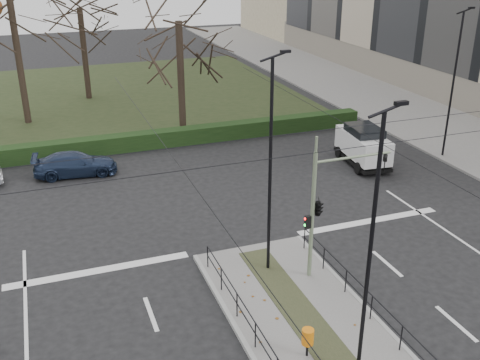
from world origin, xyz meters
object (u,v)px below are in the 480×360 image
object	(u,v)px
streetlamp_median_near	(371,250)
white_van	(363,145)
streetlamp_sidewalk	(453,84)
streetlamp_median_far	(271,166)
traffic_light	(320,205)
bare_tree_center	(80,15)
bare_tree_near	(179,30)
litter_bin	(308,337)
parked_car_third	(75,164)

from	to	relation	value
streetlamp_median_near	white_van	size ratio (longest dim) A/B	1.90
streetlamp_sidewalk	streetlamp_median_far	bearing A→B (deg)	-151.30
traffic_light	bare_tree_center	world-z (taller)	bare_tree_center
streetlamp_median_far	bare_tree_center	size ratio (longest dim) A/B	0.89
streetlamp_median_far	white_van	xyz separation A→B (m)	(9.36, 8.57, -3.16)
streetlamp_median_near	white_van	world-z (taller)	streetlamp_median_near
streetlamp_median_near	white_van	bearing A→B (deg)	58.21
traffic_light	streetlamp_median_near	size ratio (longest dim) A/B	0.61
streetlamp_sidewalk	bare_tree_near	bearing A→B (deg)	145.58
litter_bin	bare_tree_center	xyz separation A→B (m)	(-2.77, 33.55, 5.76)
bare_tree_center	streetlamp_median_near	bearing A→B (deg)	-83.69
white_van	bare_tree_near	world-z (taller)	bare_tree_near
streetlamp_median_far	bare_tree_center	xyz separation A→B (m)	(-3.60, 28.59, 2.24)
bare_tree_center	litter_bin	bearing A→B (deg)	-85.29
parked_car_third	white_van	xyz separation A→B (m)	(15.39, -3.93, 0.54)
streetlamp_sidewalk	bare_tree_center	distance (m)	27.52
streetlamp_median_near	parked_car_third	size ratio (longest dim) A/B	1.84
traffic_light	streetlamp_median_near	distance (m)	5.44
parked_car_third	bare_tree_center	distance (m)	17.32
litter_bin	streetlamp_sidewalk	distance (m)	20.26
streetlamp_median_far	parked_car_third	size ratio (longest dim) A/B	1.89
bare_tree_center	streetlamp_median_far	bearing A→B (deg)	-82.82
traffic_light	litter_bin	bearing A→B (deg)	-120.63
bare_tree_near	streetlamp_median_near	bearing A→B (deg)	-92.20
litter_bin	parked_car_third	bearing A→B (deg)	106.57
streetlamp_sidewalk	white_van	distance (m)	6.03
streetlamp_median_near	bare_tree_near	size ratio (longest dim) A/B	0.84
white_van	streetlamp_sidewalk	bearing A→B (deg)	-7.64
streetlamp_median_near	bare_tree_near	world-z (taller)	bare_tree_near
streetlamp_median_far	bare_tree_near	size ratio (longest dim) A/B	0.87
litter_bin	white_van	distance (m)	16.94
bare_tree_center	streetlamp_sidewalk	bearing A→B (deg)	-48.97
traffic_light	bare_tree_near	world-z (taller)	bare_tree_near
traffic_light	bare_tree_center	size ratio (longest dim) A/B	0.53
streetlamp_median_near	streetlamp_sidewalk	xyz separation A→B (m)	(14.17, 14.02, 0.15)
parked_car_third	bare_tree_center	bearing A→B (deg)	-2.94
parked_car_third	white_van	distance (m)	15.89
streetlamp_median_near	parked_car_third	world-z (taller)	streetlamp_median_near
streetlamp_median_far	parked_car_third	bearing A→B (deg)	115.75
parked_car_third	streetlamp_sidewalk	bearing A→B (deg)	-97.06
traffic_light	white_van	bearing A→B (deg)	50.65
litter_bin	bare_tree_near	bearing A→B (deg)	84.89
streetlamp_median_far	parked_car_third	world-z (taller)	streetlamp_median_far
litter_bin	parked_car_third	size ratio (longest dim) A/B	0.22
streetlamp_median_near	streetlamp_sidewalk	distance (m)	19.94
white_van	bare_tree_near	size ratio (longest dim) A/B	0.44
litter_bin	streetlamp_median_near	distance (m)	3.76
streetlamp_median_far	streetlamp_sidewalk	xyz separation A→B (m)	(14.41, 7.89, 0.05)
white_van	bare_tree_center	bearing A→B (deg)	122.91
litter_bin	white_van	size ratio (longest dim) A/B	0.22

